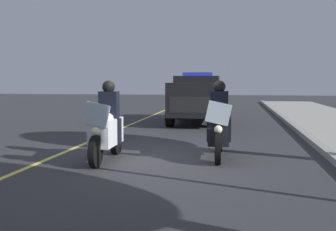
# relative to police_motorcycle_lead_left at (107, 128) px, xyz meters

# --- Properties ---
(ground_plane) EXTENTS (80.00, 80.00, 0.00)m
(ground_plane) POSITION_rel_police_motorcycle_lead_left_xyz_m (-0.38, 1.17, -0.70)
(ground_plane) COLOR #333335
(lane_stripe_center) EXTENTS (48.00, 0.12, 0.01)m
(lane_stripe_center) POSITION_rel_police_motorcycle_lead_left_xyz_m (-0.38, -1.32, -0.70)
(lane_stripe_center) COLOR #E0D14C
(lane_stripe_center) RESTS_ON ground
(police_motorcycle_lead_left) EXTENTS (2.14, 0.57, 1.72)m
(police_motorcycle_lead_left) POSITION_rel_police_motorcycle_lead_left_xyz_m (0.00, 0.00, 0.00)
(police_motorcycle_lead_left) COLOR black
(police_motorcycle_lead_left) RESTS_ON ground
(police_motorcycle_lead_right) EXTENTS (2.14, 0.57, 1.72)m
(police_motorcycle_lead_right) POSITION_rel_police_motorcycle_lead_left_xyz_m (-0.70, 2.36, 0.00)
(police_motorcycle_lead_right) COLOR black
(police_motorcycle_lead_right) RESTS_ON ground
(police_suv) EXTENTS (4.95, 2.17, 2.05)m
(police_suv) POSITION_rel_police_motorcycle_lead_left_xyz_m (-8.10, 1.19, 0.37)
(police_suv) COLOR black
(police_suv) RESTS_ON ground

